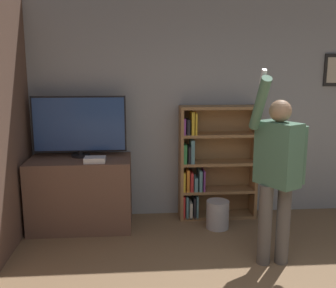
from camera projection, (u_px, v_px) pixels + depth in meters
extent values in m
cube|color=#9EA3A8|center=(212.00, 110.00, 4.96)|extent=(6.50, 0.06, 2.70)
cube|color=black|center=(336.00, 70.00, 4.94)|extent=(0.30, 0.02, 0.40)
cube|color=beige|center=(336.00, 70.00, 4.93)|extent=(0.23, 0.01, 0.31)
cube|color=brown|center=(81.00, 193.00, 4.65)|extent=(1.18, 0.64, 0.84)
cylinder|color=black|center=(81.00, 155.00, 4.67)|extent=(0.22, 0.22, 0.03)
cylinder|color=black|center=(81.00, 152.00, 4.66)|extent=(0.06, 0.06, 0.05)
cube|color=black|center=(79.00, 124.00, 4.60)|extent=(1.09, 0.04, 0.66)
cube|color=#2D4C8C|center=(79.00, 124.00, 4.58)|extent=(1.05, 0.01, 0.62)
cube|color=white|center=(95.00, 160.00, 4.39)|extent=(0.23, 0.17, 0.06)
cube|color=#997047|center=(181.00, 163.00, 4.87)|extent=(0.04, 0.28, 1.42)
cube|color=#997047|center=(254.00, 162.00, 4.94)|extent=(0.04, 0.28, 1.42)
cube|color=#997047|center=(216.00, 160.00, 5.04)|extent=(0.96, 0.01, 1.42)
cube|color=#997047|center=(217.00, 215.00, 5.04)|extent=(0.89, 0.28, 0.04)
cube|color=#997047|center=(217.00, 190.00, 4.98)|extent=(0.89, 0.28, 0.04)
cube|color=#997047|center=(218.00, 163.00, 4.91)|extent=(0.89, 0.28, 0.04)
cube|color=#997047|center=(219.00, 135.00, 4.84)|extent=(0.89, 0.28, 0.04)
cube|color=#997047|center=(219.00, 107.00, 4.77)|extent=(0.89, 0.28, 0.04)
cube|color=red|center=(183.00, 206.00, 4.94)|extent=(0.03, 0.20, 0.29)
cube|color=#5B8E99|center=(187.00, 206.00, 4.95)|extent=(0.03, 0.21, 0.28)
cube|color=beige|center=(190.00, 208.00, 4.98)|extent=(0.04, 0.26, 0.21)
cube|color=#232328|center=(194.00, 206.00, 4.97)|extent=(0.02, 0.24, 0.27)
cube|color=#5B8E99|center=(196.00, 205.00, 4.97)|extent=(0.02, 0.23, 0.29)
cube|color=gold|center=(184.00, 181.00, 4.88)|extent=(0.03, 0.21, 0.24)
cube|color=orange|center=(187.00, 179.00, 4.89)|extent=(0.03, 0.22, 0.27)
cube|color=red|center=(191.00, 181.00, 4.90)|extent=(0.04, 0.23, 0.23)
cube|color=#5B8E99|center=(195.00, 183.00, 4.90)|extent=(0.04, 0.21, 0.18)
cube|color=#5B8E99|center=(199.00, 179.00, 4.92)|extent=(0.04, 0.26, 0.26)
cube|color=#7A3889|center=(203.00, 179.00, 4.91)|extent=(0.02, 0.24, 0.26)
cube|color=#338447|center=(184.00, 153.00, 4.82)|extent=(0.04, 0.23, 0.23)
cube|color=#232328|center=(188.00, 154.00, 4.83)|extent=(0.03, 0.24, 0.21)
cube|color=#5B8E99|center=(192.00, 151.00, 4.82)|extent=(0.04, 0.23, 0.29)
cube|color=#7A3889|center=(184.00, 126.00, 4.75)|extent=(0.02, 0.22, 0.20)
cube|color=#232328|center=(188.00, 127.00, 4.75)|extent=(0.04, 0.20, 0.19)
cube|color=gold|center=(192.00, 123.00, 4.76)|extent=(0.03, 0.24, 0.28)
cube|color=gold|center=(195.00, 123.00, 4.75)|extent=(0.02, 0.21, 0.26)
cylinder|color=#56514C|center=(265.00, 225.00, 3.77)|extent=(0.13, 0.13, 0.80)
cylinder|color=#56514C|center=(283.00, 224.00, 3.79)|extent=(0.13, 0.13, 0.80)
cube|color=#477056|center=(278.00, 154.00, 3.64)|extent=(0.39, 0.46, 0.60)
sphere|color=#9E7556|center=(280.00, 111.00, 3.56)|extent=(0.20, 0.20, 0.20)
cylinder|color=#477056|center=(302.00, 155.00, 3.66)|extent=(0.09, 0.09, 0.55)
cylinder|color=#477056|center=(260.00, 104.00, 3.42)|extent=(0.09, 0.39, 0.50)
cube|color=white|center=(263.00, 77.00, 3.32)|extent=(0.04, 0.09, 0.14)
cylinder|color=#B7B7BC|center=(218.00, 214.00, 4.66)|extent=(0.27, 0.27, 0.33)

